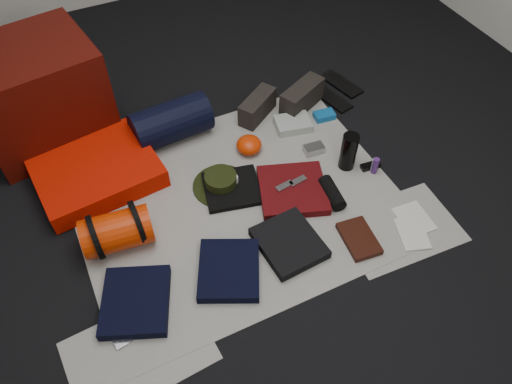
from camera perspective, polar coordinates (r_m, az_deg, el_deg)
name	(u,v)px	position (r m, az deg, el deg)	size (l,w,h in m)	color
floor	(238,203)	(2.59, -2.07, -1.27)	(4.50, 4.50, 0.02)	black
newspaper_mat	(238,201)	(2.58, -2.08, -1.09)	(1.60, 1.30, 0.01)	#B5B2A7
newspaper_sheet_front_left	(139,351)	(2.23, -13.24, -17.27)	(0.58, 0.40, 0.00)	#B5B2A7
newspaper_sheet_front_right	(399,228)	(2.58, 15.98, -3.98)	(0.58, 0.40, 0.00)	#B5B2A7
red_cabinet	(37,94)	(3.01, -23.74, 10.19)	(0.67, 0.55, 0.55)	#480A05
sleeping_pad	(97,171)	(2.77, -17.77, 2.29)	(0.61, 0.50, 0.11)	red
stuff_sack	(117,231)	(2.44, -15.58, -4.36)	(0.19, 0.19, 0.32)	red
sack_strap_left	(95,237)	(2.43, -17.88, -4.95)	(0.22, 0.22, 0.03)	black
sack_strap_right	(137,222)	(2.43, -13.41, -3.39)	(0.22, 0.22, 0.03)	black
navy_duffel	(171,122)	(2.87, -9.67, 7.90)	(0.23, 0.23, 0.44)	black
boonie_brim	(221,186)	(2.65, -4.01, 0.73)	(0.30, 0.30, 0.01)	black
boonie_crown	(221,180)	(2.62, -4.05, 1.33)	(0.17, 0.17, 0.07)	black
hiking_boot_left	(257,107)	(3.00, 0.17, 9.73)	(0.28, 0.10, 0.14)	black
hiking_boot_right	(302,97)	(3.07, 5.28, 10.78)	(0.31, 0.11, 0.15)	black
flip_flop_left	(332,99)	(3.19, 8.71, 10.44)	(0.10, 0.27, 0.01)	black
flip_flop_right	(341,84)	(3.32, 9.69, 12.09)	(0.11, 0.29, 0.02)	black
trousers_navy_a	(136,302)	(2.30, -13.59, -12.07)	(0.29, 0.33, 0.05)	black
trousers_navy_b	(229,270)	(2.32, -3.10, -8.90)	(0.28, 0.31, 0.05)	black
trousers_charcoal	(289,243)	(2.40, 3.80, -5.83)	(0.27, 0.31, 0.05)	black
black_tshirt	(232,188)	(2.62, -2.73, 0.41)	(0.29, 0.27, 0.03)	black
red_shirt	(293,190)	(2.61, 4.21, 0.24)	(0.34, 0.34, 0.05)	#51080B
orange_stuff_sack	(249,145)	(2.79, -0.81, 5.40)	(0.14, 0.14, 0.09)	red
first_aid_pouch	(293,124)	(2.96, 4.23, 7.77)	(0.20, 0.15, 0.05)	#9CA49C
water_bottle	(349,151)	(2.71, 10.55, 4.58)	(0.09, 0.09, 0.22)	black
speaker	(332,193)	(2.60, 8.68, -0.12)	(0.08, 0.08, 0.19)	black
compact_camera	(314,149)	(2.82, 6.62, 4.90)	(0.11, 0.07, 0.04)	#A5A5A9
cyan_case	(324,115)	(3.04, 7.81, 8.66)	(0.12, 0.08, 0.04)	#0F5999
toiletry_purple	(375,166)	(2.75, 13.46, 2.94)	(0.03, 0.03, 0.10)	#472069
toiletry_clear	(374,165)	(2.76, 13.35, 2.99)	(0.03, 0.03, 0.09)	#B4B9B4
paperback_book	(359,239)	(2.47, 11.69, -5.24)	(0.15, 0.22, 0.03)	black
map_booklet	(412,234)	(2.57, 17.43, -4.56)	(0.13, 0.19, 0.01)	silver
map_printout	(414,219)	(2.63, 17.62, -2.94)	(0.15, 0.19, 0.01)	silver
sunglasses	(370,166)	(2.80, 12.92, 2.92)	(0.10, 0.04, 0.03)	black
key_cluster	(122,339)	(2.25, -15.11, -15.92)	(0.07, 0.07, 0.01)	#A5A5A9
tape_roll	(233,179)	(2.62, -2.62, 1.46)	(0.05, 0.05, 0.04)	silver
energy_bar_a	(284,186)	(2.58, 3.26, 0.68)	(0.10, 0.04, 0.01)	#A5A5A9
energy_bar_b	(298,181)	(2.61, 4.81, 1.25)	(0.10, 0.04, 0.01)	#A5A5A9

